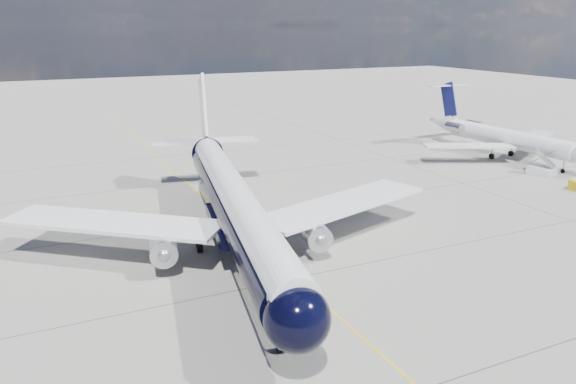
# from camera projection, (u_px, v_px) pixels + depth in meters

# --- Properties ---
(ground) EXTENTS (320.00, 320.00, 0.00)m
(ground) POSITION_uv_depth(u_px,v_px,m) (212.00, 205.00, 59.66)
(ground) COLOR gray
(ground) RESTS_ON ground
(taxiway_centerline) EXTENTS (0.16, 160.00, 0.01)m
(taxiway_centerline) POSITION_uv_depth(u_px,v_px,m) (228.00, 219.00, 55.34)
(taxiway_centerline) COLOR #DFBB0B
(taxiway_centerline) RESTS_ON ground
(main_airliner) EXTENTS (37.02, 45.59, 13.24)m
(main_airliner) POSITION_uv_depth(u_px,v_px,m) (233.00, 202.00, 47.14)
(main_airliner) COLOR black
(main_airliner) RESTS_ON ground
(regional_jet) EXTENTS (25.45, 29.20, 9.90)m
(regional_jet) POSITION_uv_depth(u_px,v_px,m) (498.00, 135.00, 80.88)
(regional_jet) COLOR silver
(regional_jet) RESTS_ON ground
(boarding_stair) EXTENTS (3.34, 3.73, 3.42)m
(boarding_stair) POSITION_uv_depth(u_px,v_px,m) (542.00, 169.00, 71.82)
(boarding_stair) COLOR silver
(boarding_stair) RESTS_ON ground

